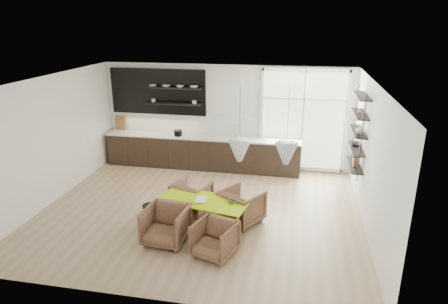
# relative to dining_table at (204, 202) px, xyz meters

# --- Properties ---
(room) EXTENTS (7.02, 6.01, 2.91)m
(room) POSITION_rel_dining_table_xyz_m (0.30, 1.84, 0.85)
(room) COLOR tan
(room) RESTS_ON ground
(kitchen_run) EXTENTS (5.54, 0.69, 2.75)m
(kitchen_run) POSITION_rel_dining_table_xyz_m (-0.97, 3.44, -0.01)
(kitchen_run) COLOR black
(kitchen_run) RESTS_ON ground
(right_shelving) EXTENTS (0.26, 1.22, 1.90)m
(right_shelving) POSITION_rel_dining_table_xyz_m (3.08, 1.92, 1.04)
(right_shelving) COLOR black
(right_shelving) RESTS_ON ground
(dining_table) EXTENTS (1.91, 1.13, 0.65)m
(dining_table) POSITION_rel_dining_table_xyz_m (0.00, 0.00, 0.00)
(dining_table) COLOR #A1D102
(dining_table) RESTS_ON ground
(armchair_back_left) EXTENTS (0.92, 0.93, 0.69)m
(armchair_back_left) POSITION_rel_dining_table_xyz_m (-0.45, 0.73, -0.26)
(armchair_back_left) COLOR brown
(armchair_back_left) RESTS_ON ground
(armchair_back_right) EXTENTS (1.08, 1.08, 0.73)m
(armchair_back_right) POSITION_rel_dining_table_xyz_m (0.70, 0.44, -0.24)
(armchair_back_right) COLOR brown
(armchair_back_right) RESTS_ON ground
(armchair_front_left) EXTENTS (0.85, 0.87, 0.73)m
(armchair_front_left) POSITION_rel_dining_table_xyz_m (-0.59, -0.63, -0.24)
(armchair_front_left) COLOR brown
(armchair_front_left) RESTS_ON ground
(armchair_front_right) EXTENTS (0.88, 0.90, 0.65)m
(armchair_front_right) POSITION_rel_dining_table_xyz_m (0.42, -0.88, -0.28)
(armchair_front_right) COLOR brown
(armchair_front_right) RESTS_ON ground
(wire_stool) EXTENTS (0.34, 0.34, 0.43)m
(wire_stool) POSITION_rel_dining_table_xyz_m (-1.15, -0.01, -0.33)
(wire_stool) COLOR black
(wire_stool) RESTS_ON ground
(table_book) EXTENTS (0.23, 0.31, 0.03)m
(table_book) POSITION_rel_dining_table_xyz_m (-0.17, -0.04, 0.06)
(table_book) COLOR white
(table_book) RESTS_ON dining_table
(table_bowl) EXTENTS (0.23, 0.23, 0.06)m
(table_bowl) POSITION_rel_dining_table_xyz_m (0.58, 0.01, 0.07)
(table_bowl) COLOR #517A4E
(table_bowl) RESTS_ON dining_table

